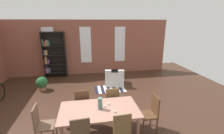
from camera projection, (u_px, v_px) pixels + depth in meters
ground_plane at (91, 127)px, 4.17m from camera, size 11.80×11.80×0.00m
back_wall_brick at (86, 48)px, 8.12m from camera, size 8.70×0.12×2.80m
window_pane_0 at (49, 46)px, 7.72m from camera, size 0.55×0.02×1.82m
window_pane_1 at (86, 45)px, 8.02m from camera, size 0.55×0.02×1.82m
window_pane_2 at (120, 44)px, 8.32m from camera, size 0.55×0.02×1.82m
dining_table at (99, 112)px, 3.68m from camera, size 1.84×1.01×0.75m
vase_on_table at (100, 104)px, 3.62m from camera, size 0.11×0.11×0.28m
tealight_candle_0 at (115, 112)px, 3.51m from camera, size 0.04×0.04×0.05m
tealight_candle_1 at (105, 106)px, 3.75m from camera, size 0.04×0.04×0.04m
tealight_candle_2 at (108, 104)px, 3.83m from camera, size 0.04×0.04×0.05m
dining_chair_far_left at (82, 104)px, 4.35m from camera, size 0.42×0.42×0.95m
dining_chair_far_right at (112, 101)px, 4.49m from camera, size 0.42×0.42×0.95m
dining_chair_head_left at (42, 124)px, 3.51m from camera, size 0.41×0.41×0.95m
dining_chair_head_right at (151, 112)px, 3.94m from camera, size 0.41×0.41×0.95m
bookshelf_tall at (53, 55)px, 7.70m from camera, size 1.08×0.30×2.25m
armchair_white at (115, 78)px, 6.94m from camera, size 0.94×0.94×0.75m
potted_plant_by_shelf at (42, 83)px, 6.36m from camera, size 0.46×0.46×0.56m
striped_rug at (110, 89)px, 6.54m from camera, size 1.26×0.80×0.01m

